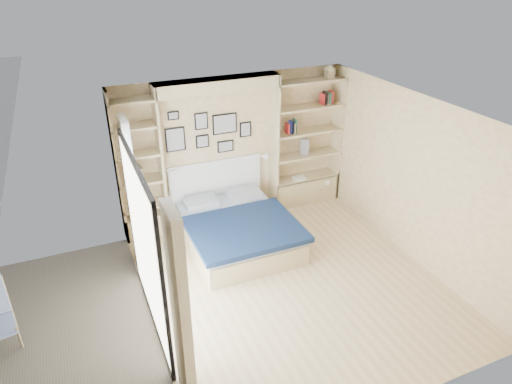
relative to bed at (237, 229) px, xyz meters
name	(u,v)px	position (x,y,z in m)	size (l,w,h in m)	color
ground	(290,281)	(0.35, -1.22, -0.27)	(4.50, 4.50, 0.00)	#D3BB85
room_shell	(227,177)	(-0.04, 0.30, 0.81)	(4.50, 4.50, 4.50)	beige
bed	(237,229)	(0.00, 0.00, 0.00)	(1.67, 2.05, 1.07)	#D1BB83
photo_gallery	(208,132)	(-0.10, 1.00, 1.33)	(1.48, 0.02, 0.82)	black
reading_lamps	(222,163)	(0.05, 0.78, 0.83)	(1.92, 0.12, 0.15)	silver
shelf_decor	(294,119)	(1.42, 0.84, 1.41)	(3.51, 0.23, 2.03)	#A51E1E
deck	(16,358)	(-3.25, -1.22, -0.27)	(3.20, 4.00, 0.05)	#685D4D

